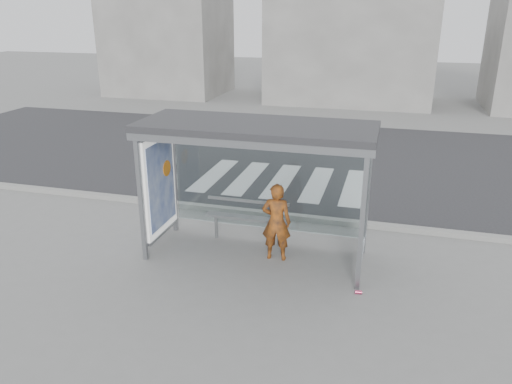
% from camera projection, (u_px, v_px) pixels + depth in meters
% --- Properties ---
extents(ground, '(80.00, 80.00, 0.00)m').
position_uv_depth(ground, '(256.00, 256.00, 9.72)').
color(ground, slate).
rests_on(ground, ground).
extents(road, '(30.00, 10.00, 0.01)m').
position_uv_depth(road, '(314.00, 158.00, 16.05)').
color(road, '#28282B').
rests_on(road, ground).
extents(curb, '(30.00, 0.18, 0.12)m').
position_uv_depth(curb, '(278.00, 215.00, 11.46)').
color(curb, gray).
rests_on(curb, ground).
extents(crosswalk, '(4.55, 3.00, 0.00)m').
position_uv_depth(crosswalk, '(282.00, 181.00, 13.91)').
color(crosswalk, silver).
rests_on(crosswalk, ground).
extents(bus_shelter, '(4.25, 1.65, 2.62)m').
position_uv_depth(bus_shelter, '(237.00, 155.00, 9.18)').
color(bus_shelter, gray).
rests_on(bus_shelter, ground).
extents(building_left, '(6.00, 5.00, 6.00)m').
position_uv_depth(building_left, '(168.00, 38.00, 27.45)').
color(building_left, slate).
rests_on(building_left, ground).
extents(building_center, '(8.00, 5.00, 5.00)m').
position_uv_depth(building_center, '(351.00, 51.00, 25.12)').
color(building_center, slate).
rests_on(building_center, ground).
extents(person, '(0.58, 0.41, 1.52)m').
position_uv_depth(person, '(276.00, 222.00, 9.36)').
color(person, '#D45313').
rests_on(person, ground).
extents(bench, '(1.72, 0.22, 0.89)m').
position_uv_depth(bench, '(247.00, 217.00, 10.15)').
color(bench, slate).
rests_on(bench, ground).
extents(soda_can, '(0.12, 0.08, 0.06)m').
position_uv_depth(soda_can, '(358.00, 292.00, 8.41)').
color(soda_can, '#CE3C69').
rests_on(soda_can, ground).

